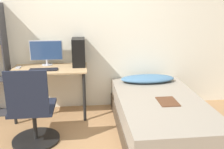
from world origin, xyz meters
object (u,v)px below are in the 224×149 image
Objects in this scene: pc_tower at (79,52)px; keyboard at (44,70)px; monitor at (46,52)px; bed at (160,116)px; office_chair at (33,116)px.

keyboard is at bearing -155.54° from pc_tower.
bed is at bearing -29.59° from monitor.
office_chair is at bearing -93.50° from monitor.
monitor reaches higher than keyboard.
monitor is at bearing 88.43° from keyboard.
pc_tower is (0.51, 0.23, 0.20)m from keyboard.
monitor is (0.06, 1.02, 0.60)m from office_chair.
office_chair is 2.00× the size of monitor.
keyboard reaches higher than bed.
keyboard is 0.59m from pc_tower.
bed is 3.98× the size of monitor.
office_chair is 1.65m from bed.
bed is at bearing 4.30° from office_chair.
office_chair reaches higher than bed.
bed is 4.73× the size of pc_tower.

